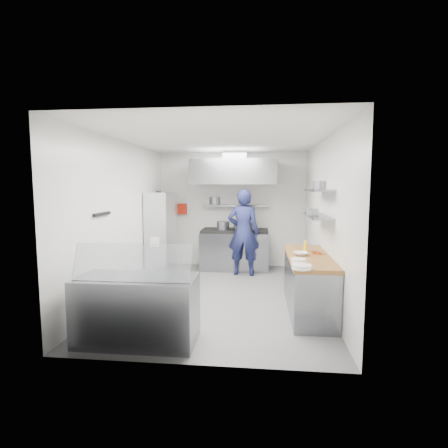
# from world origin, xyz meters

# --- Properties ---
(floor) EXTENTS (5.00, 5.00, 0.00)m
(floor) POSITION_xyz_m (0.00, 0.00, 0.00)
(floor) COLOR #525254
(floor) RESTS_ON ground
(ceiling) EXTENTS (5.00, 5.00, 0.00)m
(ceiling) POSITION_xyz_m (0.00, 0.00, 2.80)
(ceiling) COLOR silver
(ceiling) RESTS_ON wall_back
(wall_back) EXTENTS (3.60, 2.80, 0.02)m
(wall_back) POSITION_xyz_m (0.00, 2.50, 1.40)
(wall_back) COLOR white
(wall_back) RESTS_ON floor
(wall_front) EXTENTS (3.60, 2.80, 0.02)m
(wall_front) POSITION_xyz_m (0.00, -2.50, 1.40)
(wall_front) COLOR white
(wall_front) RESTS_ON floor
(wall_left) EXTENTS (2.80, 5.00, 0.02)m
(wall_left) POSITION_xyz_m (-1.80, 0.00, 1.40)
(wall_left) COLOR white
(wall_left) RESTS_ON floor
(wall_right) EXTENTS (2.80, 5.00, 0.02)m
(wall_right) POSITION_xyz_m (1.80, 0.00, 1.40)
(wall_right) COLOR white
(wall_right) RESTS_ON floor
(gas_range) EXTENTS (1.60, 0.80, 0.90)m
(gas_range) POSITION_xyz_m (0.10, 2.10, 0.45)
(gas_range) COLOR gray
(gas_range) RESTS_ON floor
(cooktop) EXTENTS (1.57, 0.78, 0.06)m
(cooktop) POSITION_xyz_m (0.10, 2.10, 0.93)
(cooktop) COLOR black
(cooktop) RESTS_ON gas_range
(stock_pot_left) EXTENTS (0.30, 0.30, 0.20)m
(stock_pot_left) POSITION_xyz_m (-0.17, 2.00, 1.06)
(stock_pot_left) COLOR slate
(stock_pot_left) RESTS_ON cooktop
(stock_pot_mid) EXTENTS (0.35, 0.35, 0.24)m
(stock_pot_mid) POSITION_xyz_m (0.25, 2.00, 1.08)
(stock_pot_mid) COLOR slate
(stock_pot_mid) RESTS_ON cooktop
(stock_pot_right) EXTENTS (0.24, 0.24, 0.16)m
(stock_pot_right) POSITION_xyz_m (0.50, 2.13, 1.04)
(stock_pot_right) COLOR slate
(stock_pot_right) RESTS_ON cooktop
(over_range_shelf) EXTENTS (1.60, 0.30, 0.04)m
(over_range_shelf) POSITION_xyz_m (0.10, 2.34, 1.52)
(over_range_shelf) COLOR gray
(over_range_shelf) RESTS_ON wall_back
(shelf_pot_a) EXTENTS (0.29, 0.29, 0.18)m
(shelf_pot_a) POSITION_xyz_m (-0.43, 2.54, 1.63)
(shelf_pot_a) COLOR slate
(shelf_pot_a) RESTS_ON over_range_shelf
(extractor_hood) EXTENTS (1.90, 1.15, 0.55)m
(extractor_hood) POSITION_xyz_m (0.10, 1.93, 2.30)
(extractor_hood) COLOR gray
(extractor_hood) RESTS_ON wall_back
(hood_duct) EXTENTS (0.55, 0.55, 0.24)m
(hood_duct) POSITION_xyz_m (0.10, 2.15, 2.68)
(hood_duct) COLOR slate
(hood_duct) RESTS_ON extractor_hood
(red_firebox) EXTENTS (0.22, 0.10, 0.26)m
(red_firebox) POSITION_xyz_m (-1.25, 2.44, 1.42)
(red_firebox) COLOR #B61F0E
(red_firebox) RESTS_ON wall_back
(chef) EXTENTS (0.74, 0.52, 1.93)m
(chef) POSITION_xyz_m (0.33, 1.56, 0.96)
(chef) COLOR #191E4B
(chef) RESTS_ON floor
(wire_rack) EXTENTS (0.50, 0.90, 1.85)m
(wire_rack) POSITION_xyz_m (-1.53, 1.49, 0.93)
(wire_rack) COLOR silver
(wire_rack) RESTS_ON floor
(rack_bin_a) EXTENTS (0.16, 0.21, 0.18)m
(rack_bin_a) POSITION_xyz_m (-1.53, 1.04, 0.80)
(rack_bin_a) COLOR white
(rack_bin_a) RESTS_ON wire_rack
(rack_bin_b) EXTENTS (0.13, 0.16, 0.14)m
(rack_bin_b) POSITION_xyz_m (-1.53, 1.33, 1.30)
(rack_bin_b) COLOR yellow
(rack_bin_b) RESTS_ON wire_rack
(rack_jar) EXTENTS (0.12, 0.12, 0.18)m
(rack_jar) POSITION_xyz_m (-1.48, 1.21, 1.80)
(rack_jar) COLOR black
(rack_jar) RESTS_ON wire_rack
(knife_strip) EXTENTS (0.04, 0.55, 0.05)m
(knife_strip) POSITION_xyz_m (-1.78, -0.90, 1.55)
(knife_strip) COLOR black
(knife_strip) RESTS_ON wall_left
(prep_counter_base) EXTENTS (0.62, 2.00, 0.84)m
(prep_counter_base) POSITION_xyz_m (1.48, -0.60, 0.42)
(prep_counter_base) COLOR gray
(prep_counter_base) RESTS_ON floor
(prep_counter_top) EXTENTS (0.65, 2.04, 0.06)m
(prep_counter_top) POSITION_xyz_m (1.48, -0.60, 0.87)
(prep_counter_top) COLOR brown
(prep_counter_top) RESTS_ON prep_counter_base
(plate_stack_a) EXTENTS (0.26, 0.26, 0.06)m
(plate_stack_a) POSITION_xyz_m (1.26, -1.55, 0.93)
(plate_stack_a) COLOR white
(plate_stack_a) RESTS_ON prep_counter_top
(plate_stack_b) EXTENTS (0.22, 0.22, 0.06)m
(plate_stack_b) POSITION_xyz_m (1.26, -1.18, 0.93)
(plate_stack_b) COLOR white
(plate_stack_b) RESTS_ON prep_counter_top
(copper_pan) EXTENTS (0.17, 0.17, 0.06)m
(copper_pan) POSITION_xyz_m (1.62, -0.48, 0.93)
(copper_pan) COLOR #C46637
(copper_pan) RESTS_ON prep_counter_top
(squeeze_bottle) EXTENTS (0.05, 0.05, 0.18)m
(squeeze_bottle) POSITION_xyz_m (1.46, -0.27, 0.99)
(squeeze_bottle) COLOR yellow
(squeeze_bottle) RESTS_ON prep_counter_top
(mixing_bowl) EXTENTS (0.25, 0.25, 0.06)m
(mixing_bowl) POSITION_xyz_m (1.34, -0.64, 0.93)
(mixing_bowl) COLOR white
(mixing_bowl) RESTS_ON prep_counter_top
(wall_shelf_lower) EXTENTS (0.30, 1.30, 0.04)m
(wall_shelf_lower) POSITION_xyz_m (1.64, -0.30, 1.50)
(wall_shelf_lower) COLOR gray
(wall_shelf_lower) RESTS_ON wall_right
(wall_shelf_upper) EXTENTS (0.30, 1.30, 0.04)m
(wall_shelf_upper) POSITION_xyz_m (1.64, -0.30, 1.92)
(wall_shelf_upper) COLOR gray
(wall_shelf_upper) RESTS_ON wall_right
(shelf_pot_c) EXTENTS (0.22, 0.22, 0.10)m
(shelf_pot_c) POSITION_xyz_m (1.53, -0.42, 1.57)
(shelf_pot_c) COLOR slate
(shelf_pot_c) RESTS_ON wall_shelf_lower
(shelf_pot_d) EXTENTS (0.26, 0.26, 0.14)m
(shelf_pot_d) POSITION_xyz_m (1.73, 0.03, 2.01)
(shelf_pot_d) COLOR slate
(shelf_pot_d) RESTS_ON wall_shelf_upper
(display_case) EXTENTS (1.50, 0.70, 0.85)m
(display_case) POSITION_xyz_m (-0.83, -2.00, 0.42)
(display_case) COLOR gray
(display_case) RESTS_ON floor
(display_glass) EXTENTS (1.47, 0.19, 0.42)m
(display_glass) POSITION_xyz_m (-0.83, -2.12, 1.07)
(display_glass) COLOR silver
(display_glass) RESTS_ON display_case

